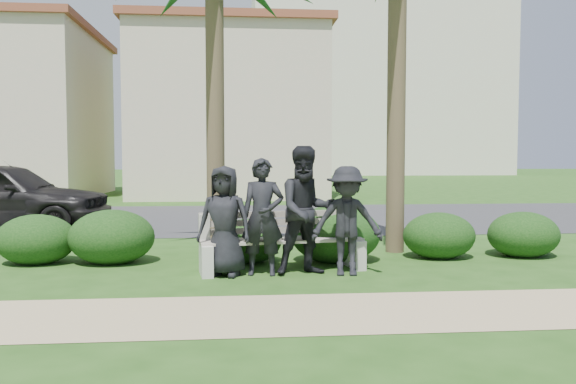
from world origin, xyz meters
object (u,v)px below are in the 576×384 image
(man_c, at_px, (307,210))
(car_a, at_px, (1,196))
(man_b, at_px, (263,217))
(man_d, at_px, (347,221))
(park_bench, at_px, (283,245))
(man_a, at_px, (224,221))

(man_c, bearing_deg, car_a, 129.73)
(man_b, height_order, man_c, man_c)
(man_b, distance_m, man_d, 1.19)
(park_bench, distance_m, man_b, 0.60)
(man_d, bearing_deg, car_a, 148.17)
(man_c, height_order, car_a, man_c)
(man_d, height_order, car_a, car_a)
(man_d, relative_size, car_a, 0.33)
(park_bench, xyz_separation_m, car_a, (-5.96, 4.93, 0.43))
(man_c, distance_m, man_d, 0.58)
(park_bench, relative_size, man_c, 1.35)
(man_a, height_order, man_b, man_b)
(park_bench, xyz_separation_m, man_a, (-0.84, -0.27, 0.40))
(man_d, bearing_deg, park_bench, 162.68)
(park_bench, bearing_deg, car_a, 131.81)
(man_a, height_order, car_a, car_a)
(man_d, bearing_deg, man_a, -177.57)
(park_bench, xyz_separation_m, man_b, (-0.31, -0.26, 0.45))
(man_b, height_order, car_a, man_b)
(man_c, relative_size, man_d, 1.19)
(man_a, xyz_separation_m, man_c, (1.16, 0.00, 0.14))
(man_a, relative_size, man_b, 0.93)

